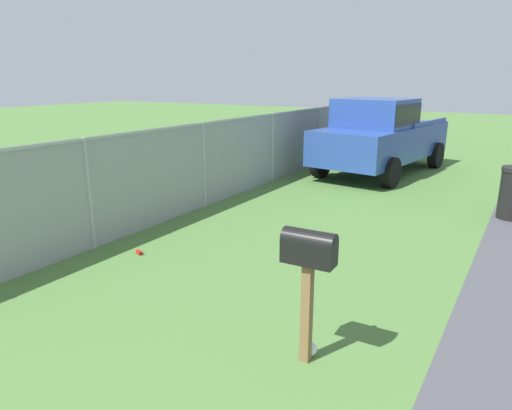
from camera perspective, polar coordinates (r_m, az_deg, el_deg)
The scene contains 5 objects.
mailbox at distance 4.22m, azimuth 6.51°, elevation -6.52°, with size 0.23×0.50×1.32m.
pickup_truck at distance 13.46m, azimuth 15.10°, elevation 8.45°, with size 5.31×2.76×2.09m.
fence_section at distance 10.75m, azimuth -1.77°, elevation 6.49°, with size 20.25×0.07×1.76m.
litter_can_near_hydrant at distance 7.36m, azimuth -14.22°, elevation -5.69°, with size 0.07×0.07×0.12m, color red.
litter_bag_midfield_b at distance 4.75m, azimuth 6.68°, elevation -17.23°, with size 0.14×0.14×0.14m, color silver.
Camera 1 is at (0.97, -1.99, 2.63)m, focal length 32.38 mm.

